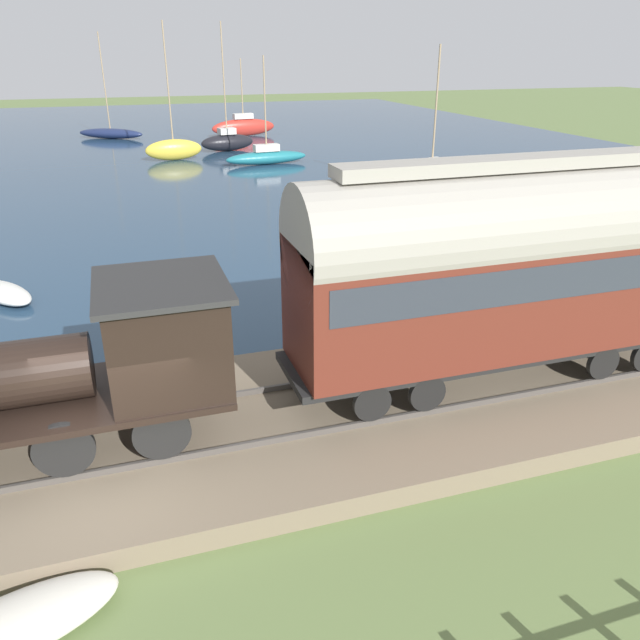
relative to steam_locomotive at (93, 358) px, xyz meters
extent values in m
plane|color=#607542|center=(-1.07, -0.28, -2.17)|extent=(200.00, 200.00, 0.00)
cube|color=navy|center=(43.14, -0.28, -2.17)|extent=(80.00, 80.00, 0.01)
cube|color=#756651|center=(0.00, -0.28, -1.97)|extent=(5.69, 56.00, 0.41)
cube|color=#4C4742|center=(-0.93, -0.28, -1.70)|extent=(0.07, 54.88, 0.12)
cube|color=#4C4742|center=(0.93, -0.28, -1.70)|extent=(0.07, 54.88, 0.12)
cylinder|color=black|center=(-0.93, -0.97, -1.14)|extent=(0.12, 1.01, 1.01)
cylinder|color=black|center=(0.93, -0.97, -1.14)|extent=(0.12, 1.01, 1.01)
cylinder|color=black|center=(-0.93, 0.61, -1.14)|extent=(0.12, 1.01, 1.01)
cylinder|color=black|center=(0.93, 0.61, -1.14)|extent=(0.12, 1.01, 1.01)
cube|color=black|center=(0.00, 0.61, -0.73)|extent=(2.37, 5.74, 0.12)
cube|color=black|center=(0.00, -1.25, 0.25)|extent=(2.27, 2.01, 1.84)
cube|color=#282828|center=(0.00, -1.25, 1.22)|extent=(2.47, 2.25, 0.10)
cylinder|color=black|center=(0.93, -11.39, -1.26)|extent=(0.12, 0.76, 0.76)
cylinder|color=black|center=(-0.93, -10.23, -1.26)|extent=(0.12, 0.76, 0.76)
cylinder|color=black|center=(0.93, -10.23, -1.26)|extent=(0.12, 0.76, 0.76)
cylinder|color=black|center=(-0.93, -6.04, -1.26)|extent=(0.12, 0.76, 0.76)
cylinder|color=black|center=(0.93, -6.04, -1.26)|extent=(0.12, 0.76, 0.76)
cylinder|color=black|center=(-0.93, -4.87, -1.26)|extent=(0.12, 0.76, 0.76)
cylinder|color=black|center=(0.93, -4.87, -1.26)|extent=(0.12, 0.76, 0.76)
cube|color=black|center=(0.00, -8.13, -0.96)|extent=(1.98, 9.31, 0.16)
cube|color=#5B2319|center=(0.00, -8.13, 0.39)|extent=(2.20, 8.94, 2.53)
cube|color=#2D333D|center=(0.00, -8.13, 0.83)|extent=(2.23, 8.38, 0.71)
cylinder|color=gray|center=(0.00, -8.13, 1.65)|extent=(2.31, 8.94, 2.31)
cube|color=gray|center=(0.00, -8.13, 2.92)|extent=(0.77, 7.45, 0.24)
ellipsoid|color=#335199|center=(19.49, -16.67, -1.50)|extent=(3.18, 5.19, 1.34)
cylinder|color=#9E8460|center=(19.49, -16.67, 2.15)|extent=(0.10, 0.10, 5.97)
cube|color=silver|center=(19.49, -16.67, -0.60)|extent=(1.31, 1.71, 0.45)
ellipsoid|color=black|center=(37.73, -9.06, -1.56)|extent=(2.12, 4.28, 1.21)
cylinder|color=#9E8460|center=(37.73, -9.06, 2.87)|extent=(0.10, 0.10, 7.66)
cube|color=silver|center=(37.73, -9.06, -0.73)|extent=(1.05, 1.36, 0.45)
ellipsoid|color=#B72D23|center=(45.88, -11.97, -1.44)|extent=(1.90, 5.86, 1.46)
cylinder|color=#9E8460|center=(45.88, -11.97, 1.73)|extent=(0.10, 0.10, 4.89)
cube|color=silver|center=(45.88, -11.97, -0.48)|extent=(0.88, 1.80, 0.45)
ellipsoid|color=gold|center=(34.60, -4.78, -1.47)|extent=(1.43, 3.94, 1.40)
cylinder|color=#9E8460|center=(34.60, -4.78, 2.92)|extent=(0.10, 0.10, 7.37)
ellipsoid|color=#1E707A|center=(30.97, -10.46, -1.74)|extent=(1.65, 5.66, 0.85)
cylinder|color=#9E8460|center=(30.97, -10.46, 1.61)|extent=(0.10, 0.10, 5.87)
cube|color=silver|center=(30.97, -10.46, -1.09)|extent=(0.83, 1.73, 0.45)
ellipsoid|color=#192347|center=(47.69, -0.79, -1.75)|extent=(4.11, 5.70, 0.84)
cylinder|color=#9E8460|center=(47.69, -0.79, 2.43)|extent=(0.10, 0.10, 7.52)
ellipsoid|color=silver|center=(9.59, 2.94, -1.94)|extent=(2.91, 2.34, 0.44)
ellipsoid|color=beige|center=(-3.60, 1.25, -1.95)|extent=(1.88, 3.00, 0.44)
camera|label=1|loc=(-10.37, -0.76, 4.93)|focal=35.00mm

